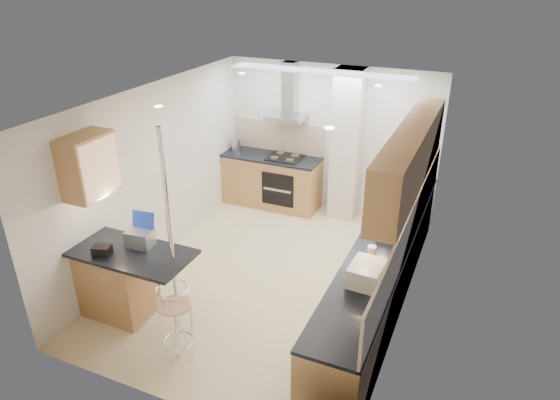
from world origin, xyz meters
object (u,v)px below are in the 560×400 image
at_px(microwave, 395,219).
at_px(bread_bin, 367,274).
at_px(bar_stool_near, 117,288).
at_px(bar_stool_end, 176,323).
at_px(laptop, 140,238).

distance_m(microwave, bread_bin, 1.29).
distance_m(bar_stool_near, bar_stool_end, 1.04).
xyz_separation_m(laptop, bar_stool_end, (0.79, -0.52, -0.58)).
bearing_deg(microwave, bread_bin, -179.13).
xyz_separation_m(microwave, bar_stool_near, (-2.84, -1.91, -0.60)).
height_order(laptop, bar_stool_near, laptop).
relative_size(microwave, bar_stool_near, 0.55).
height_order(bar_stool_end, bread_bin, bread_bin).
distance_m(bar_stool_near, bread_bin, 2.94).
distance_m(laptop, bar_stool_near, 0.68).
height_order(microwave, laptop, microwave).
bearing_deg(laptop, bar_stool_near, -137.45).
height_order(laptop, bar_stool_end, laptop).
xyz_separation_m(laptop, bar_stool_near, (-0.22, -0.26, -0.59)).
bearing_deg(bar_stool_near, microwave, 33.88).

